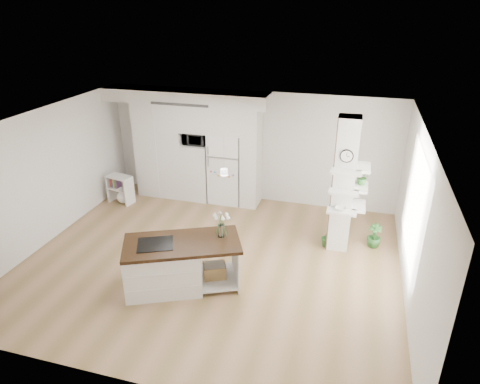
# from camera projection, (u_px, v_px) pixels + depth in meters

# --- Properties ---
(floor) EXTENTS (7.00, 6.00, 0.01)m
(floor) POSITION_uv_depth(u_px,v_px,m) (211.00, 261.00, 8.25)
(floor) COLOR #A27B58
(floor) RESTS_ON ground
(room) EXTENTS (7.04, 6.04, 2.72)m
(room) POSITION_uv_depth(u_px,v_px,m) (208.00, 171.00, 7.48)
(room) COLOR white
(room) RESTS_ON ground
(cabinet_wall) EXTENTS (4.00, 0.71, 2.70)m
(cabinet_wall) POSITION_uv_depth(u_px,v_px,m) (189.00, 140.00, 10.33)
(cabinet_wall) COLOR white
(cabinet_wall) RESTS_ON floor
(refrigerator) EXTENTS (0.78, 0.69, 1.75)m
(refrigerator) POSITION_uv_depth(u_px,v_px,m) (226.00, 168.00, 10.37)
(refrigerator) COLOR white
(refrigerator) RESTS_ON floor
(column) EXTENTS (0.69, 0.90, 2.70)m
(column) POSITION_uv_depth(u_px,v_px,m) (348.00, 187.00, 8.10)
(column) COLOR silver
(column) RESTS_ON floor
(window) EXTENTS (0.00, 2.40, 2.40)m
(window) POSITION_uv_depth(u_px,v_px,m) (415.00, 206.00, 7.03)
(window) COLOR white
(window) RESTS_ON room
(pendant_light) EXTENTS (0.12, 0.12, 0.10)m
(pendant_light) POSITION_uv_depth(u_px,v_px,m) (308.00, 163.00, 7.09)
(pendant_light) COLOR white
(pendant_light) RESTS_ON room
(kitchen_island) EXTENTS (2.16, 1.65, 1.45)m
(kitchen_island) POSITION_uv_depth(u_px,v_px,m) (170.00, 264.00, 7.32)
(kitchen_island) COLOR white
(kitchen_island) RESTS_ON floor
(bookshelf) EXTENTS (0.65, 0.46, 0.70)m
(bookshelf) POSITION_uv_depth(u_px,v_px,m) (122.00, 191.00, 10.49)
(bookshelf) COLOR white
(bookshelf) RESTS_ON floor
(floor_plant_a) EXTENTS (0.26, 0.21, 0.43)m
(floor_plant_a) POSITION_uv_depth(u_px,v_px,m) (327.00, 237.00, 8.64)
(floor_plant_a) COLOR #2B6829
(floor_plant_a) RESTS_ON floor
(floor_plant_b) EXTENTS (0.28, 0.28, 0.50)m
(floor_plant_b) POSITION_uv_depth(u_px,v_px,m) (374.00, 236.00, 8.63)
(floor_plant_b) COLOR #2B6829
(floor_plant_b) RESTS_ON floor
(microwave) EXTENTS (0.54, 0.37, 0.30)m
(microwave) POSITION_uv_depth(u_px,v_px,m) (195.00, 138.00, 10.22)
(microwave) COLOR #2D2D2D
(microwave) RESTS_ON cabinet_wall
(shelf_plant) EXTENTS (0.27, 0.23, 0.30)m
(shelf_plant) POSITION_uv_depth(u_px,v_px,m) (363.00, 177.00, 8.11)
(shelf_plant) COLOR #2B6829
(shelf_plant) RESTS_ON column
(decor_bowl) EXTENTS (0.22, 0.22, 0.05)m
(decor_bowl) POSITION_uv_depth(u_px,v_px,m) (341.00, 209.00, 8.06)
(decor_bowl) COLOR white
(decor_bowl) RESTS_ON column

